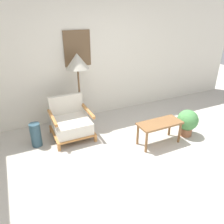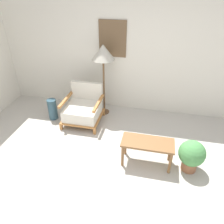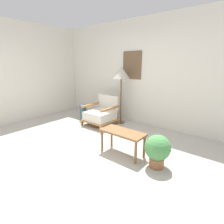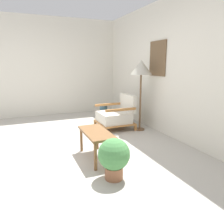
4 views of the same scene
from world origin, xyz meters
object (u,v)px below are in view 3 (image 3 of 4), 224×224
object	(u,v)px
coffee_table	(123,135)
vase	(83,112)
floor_lamp	(121,74)
armchair	(101,114)
potted_plant	(157,149)

from	to	relation	value
coffee_table	vase	xyz separation A→B (m)	(-2.06, 0.90, -0.14)
floor_lamp	coffee_table	distance (m)	1.98
floor_lamp	vase	bearing A→B (deg)	-154.83
armchair	vase	world-z (taller)	armchair
vase	armchair	bearing A→B (deg)	3.68
floor_lamp	potted_plant	size ratio (longest dim) A/B	2.82
potted_plant	vase	bearing A→B (deg)	161.82
vase	potted_plant	size ratio (longest dim) A/B	0.83
floor_lamp	coffee_table	bearing A→B (deg)	-52.56
coffee_table	potted_plant	distance (m)	0.68
coffee_table	vase	bearing A→B (deg)	156.40
coffee_table	potted_plant	xyz separation A→B (m)	(0.67, 0.00, -0.06)
armchair	potted_plant	size ratio (longest dim) A/B	1.41
armchair	coffee_table	xyz separation A→B (m)	(1.39, -0.94, 0.07)
armchair	floor_lamp	xyz separation A→B (m)	(0.34, 0.43, 1.03)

